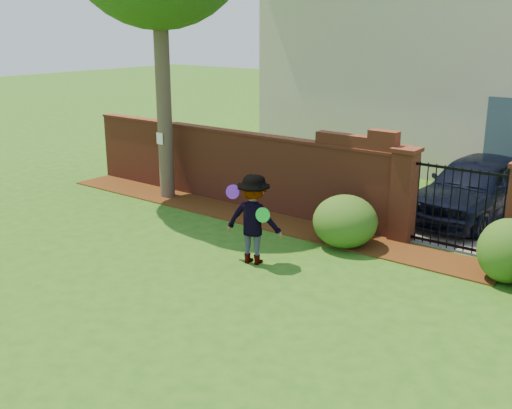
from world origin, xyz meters
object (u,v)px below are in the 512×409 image
Objects in this scene: frisbee_green at (263,215)px; car at (471,189)px; man at (253,220)px; frisbee_purple at (233,192)px.

car is at bearing 68.86° from frisbee_green.
man reaches higher than car.
frisbee_purple is at bearing -110.35° from car.
man is at bearing 165.38° from frisbee_green.
car is 15.42× the size of frisbee_green.
frisbee_green is at bearing -105.14° from car.
man is 0.61m from frisbee_purple.
man is at bearing 28.77° from frisbee_purple.
frisbee_purple is 0.69m from frisbee_green.
frisbee_purple reaches higher than car.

